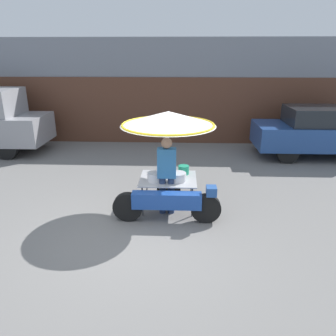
% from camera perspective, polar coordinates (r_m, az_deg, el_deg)
% --- Properties ---
extents(ground_plane, '(36.00, 36.00, 0.00)m').
position_cam_1_polar(ground_plane, '(6.35, -5.45, -11.22)').
color(ground_plane, slate).
extents(shopfront_building, '(28.00, 2.06, 3.75)m').
position_cam_1_polar(shopfront_building, '(13.19, -1.14, 13.50)').
color(shopfront_building, gray).
rests_on(shopfront_building, ground).
extents(vendor_motorcycle_cart, '(2.17, 1.96, 2.12)m').
position_cam_1_polar(vendor_motorcycle_cart, '(6.68, 0.05, 5.75)').
color(vendor_motorcycle_cart, black).
rests_on(vendor_motorcycle_cart, ground).
extents(vendor_person, '(0.38, 0.22, 1.64)m').
position_cam_1_polar(vendor_person, '(6.70, -0.22, -0.69)').
color(vendor_person, navy).
rests_on(vendor_person, ground).
extents(parked_car, '(4.57, 1.72, 1.62)m').
position_cam_1_polar(parked_car, '(11.73, 25.78, 5.71)').
color(parked_car, black).
rests_on(parked_car, ground).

